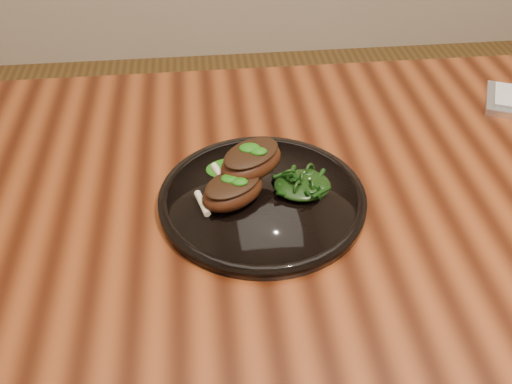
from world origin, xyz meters
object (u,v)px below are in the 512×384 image
(desk, at_px, (452,216))
(greens_heap, at_px, (302,182))
(lamb_chop_front, at_px, (232,190))
(plate, at_px, (262,199))

(desk, relative_size, greens_heap, 18.97)
(lamb_chop_front, bearing_deg, greens_heap, 9.01)
(plate, relative_size, greens_heap, 3.62)
(desk, bearing_deg, lamb_chop_front, -173.81)
(desk, xyz_separation_m, greens_heap, (-0.26, -0.02, 0.11))
(plate, height_order, greens_heap, greens_heap)
(greens_heap, bearing_deg, lamb_chop_front, -170.99)
(lamb_chop_front, distance_m, greens_heap, 0.11)
(plate, relative_size, lamb_chop_front, 2.58)
(greens_heap, bearing_deg, desk, 5.06)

